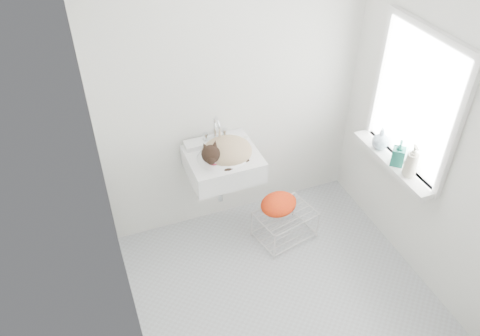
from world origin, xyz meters
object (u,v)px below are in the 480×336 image
object	(u,v)px
bottle_c	(379,148)
cat	(225,152)
sink	(223,155)
bottle_b	(396,164)
wire_rack	(285,224)
bottle_a	(408,175)

from	to	relation	value
bottle_c	cat	bearing A→B (deg)	163.72
sink	bottle_b	distance (m)	1.33
cat	wire_rack	distance (m)	0.90
cat	wire_rack	bearing A→B (deg)	-28.98
sink	bottle_b	xyz separation A→B (m)	(1.19, -0.59, 0.00)
sink	cat	size ratio (longest dim) A/B	1.31
wire_rack	bottle_c	xyz separation A→B (m)	(0.73, -0.12, 0.70)
cat	bottle_a	xyz separation A→B (m)	(1.18, -0.72, -0.04)
wire_rack	bottle_c	bearing A→B (deg)	-9.24
sink	wire_rack	size ratio (longest dim) A/B	1.19
cat	bottle_c	size ratio (longest dim) A/B	2.49
bottle_a	bottle_b	world-z (taller)	bottle_a
bottle_b	bottle_c	size ratio (longest dim) A/B	1.21
sink	bottle_a	bearing A→B (deg)	-31.58
bottle_b	bottle_c	bearing A→B (deg)	90.00
sink	cat	world-z (taller)	cat
sink	bottle_c	distance (m)	1.25
bottle_c	wire_rack	bearing A→B (deg)	170.76
bottle_b	wire_rack	bearing A→B (deg)	154.66
sink	wire_rack	xyz separation A→B (m)	(0.46, -0.24, -0.70)
cat	wire_rack	xyz separation A→B (m)	(0.45, -0.23, -0.74)
sink	bottle_b	world-z (taller)	sink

